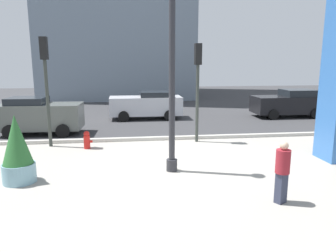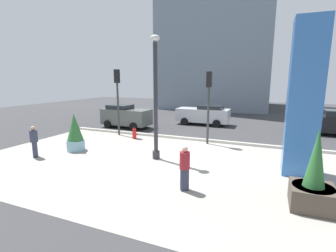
{
  "view_description": "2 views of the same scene",
  "coord_description": "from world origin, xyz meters",
  "px_view_note": "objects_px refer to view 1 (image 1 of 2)",
  "views": [
    {
      "loc": [
        -1.81,
        -11.3,
        3.58
      ],
      "look_at": [
        -0.34,
        0.14,
        1.26
      ],
      "focal_mm": 34.73,
      "sensor_mm": 36.0,
      "label": 1
    },
    {
      "loc": [
        4.59,
        -11.62,
        3.85
      ],
      "look_at": [
        -0.15,
        -0.2,
        1.49
      ],
      "focal_mm": 26.1,
      "sensor_mm": 36.0,
      "label": 2
    }
  ],
  "objects_px": {
    "traffic_light_corner": "(198,76)",
    "car_intersection": "(40,115)",
    "traffic_light_far_side": "(46,74)",
    "lamp_post": "(172,85)",
    "potted_plant_curbside": "(17,151)",
    "fire_hydrant": "(87,140)",
    "car_curb_west": "(147,105)",
    "car_curb_east": "(289,103)",
    "pedestrian_on_sidewalk": "(282,169)"
  },
  "relations": [
    {
      "from": "potted_plant_curbside",
      "to": "car_curb_west",
      "type": "xyz_separation_m",
      "value": [
        4.47,
        10.45,
        -0.1
      ]
    },
    {
      "from": "fire_hydrant",
      "to": "traffic_light_corner",
      "type": "bearing_deg",
      "value": 7.12
    },
    {
      "from": "potted_plant_curbside",
      "to": "traffic_light_far_side",
      "type": "relative_size",
      "value": 0.45
    },
    {
      "from": "traffic_light_far_side",
      "to": "car_curb_east",
      "type": "bearing_deg",
      "value": 22.98
    },
    {
      "from": "traffic_light_far_side",
      "to": "traffic_light_corner",
      "type": "xyz_separation_m",
      "value": [
        6.33,
        0.02,
        -0.12
      ]
    },
    {
      "from": "potted_plant_curbside",
      "to": "car_intersection",
      "type": "relative_size",
      "value": 0.51
    },
    {
      "from": "potted_plant_curbside",
      "to": "fire_hydrant",
      "type": "distance_m",
      "value": 4.0
    },
    {
      "from": "potted_plant_curbside",
      "to": "traffic_light_far_side",
      "type": "bearing_deg",
      "value": 90.21
    },
    {
      "from": "lamp_post",
      "to": "car_curb_west",
      "type": "distance_m",
      "value": 10.2
    },
    {
      "from": "potted_plant_curbside",
      "to": "traffic_light_far_side",
      "type": "height_order",
      "value": "traffic_light_far_side"
    },
    {
      "from": "traffic_light_far_side",
      "to": "car_curb_west",
      "type": "xyz_separation_m",
      "value": [
        4.49,
        6.24,
        -2.17
      ]
    },
    {
      "from": "lamp_post",
      "to": "fire_hydrant",
      "type": "bearing_deg",
      "value": 134.04
    },
    {
      "from": "traffic_light_far_side",
      "to": "car_curb_west",
      "type": "bearing_deg",
      "value": 54.28
    },
    {
      "from": "fire_hydrant",
      "to": "traffic_light_corner",
      "type": "distance_m",
      "value": 5.43
    },
    {
      "from": "car_curb_east",
      "to": "lamp_post",
      "type": "bearing_deg",
      "value": -133.27
    },
    {
      "from": "car_curb_west",
      "to": "car_curb_east",
      "type": "xyz_separation_m",
      "value": [
        9.2,
        -0.43,
        0.01
      ]
    },
    {
      "from": "potted_plant_curbside",
      "to": "pedestrian_on_sidewalk",
      "type": "relative_size",
      "value": 1.26
    },
    {
      "from": "potted_plant_curbside",
      "to": "traffic_light_corner",
      "type": "bearing_deg",
      "value": 33.82
    },
    {
      "from": "traffic_light_corner",
      "to": "car_curb_west",
      "type": "distance_m",
      "value": 6.8
    },
    {
      "from": "traffic_light_far_side",
      "to": "pedestrian_on_sidewalk",
      "type": "bearing_deg",
      "value": -42.78
    },
    {
      "from": "car_intersection",
      "to": "traffic_light_corner",
      "type": "bearing_deg",
      "value": -19.0
    },
    {
      "from": "fire_hydrant",
      "to": "traffic_light_corner",
      "type": "height_order",
      "value": "traffic_light_corner"
    },
    {
      "from": "traffic_light_far_side",
      "to": "car_curb_west",
      "type": "relative_size",
      "value": 1.02
    },
    {
      "from": "car_curb_west",
      "to": "car_curb_east",
      "type": "height_order",
      "value": "car_curb_east"
    },
    {
      "from": "pedestrian_on_sidewalk",
      "to": "traffic_light_corner",
      "type": "bearing_deg",
      "value": 96.59
    },
    {
      "from": "traffic_light_far_side",
      "to": "traffic_light_corner",
      "type": "bearing_deg",
      "value": 0.17
    },
    {
      "from": "lamp_post",
      "to": "traffic_light_far_side",
      "type": "bearing_deg",
      "value": 141.07
    },
    {
      "from": "car_curb_west",
      "to": "pedestrian_on_sidewalk",
      "type": "xyz_separation_m",
      "value": [
        2.6,
        -12.8,
        0.02
      ]
    },
    {
      "from": "traffic_light_corner",
      "to": "car_intersection",
      "type": "distance_m",
      "value": 8.03
    },
    {
      "from": "traffic_light_far_side",
      "to": "car_curb_east",
      "type": "relative_size",
      "value": 1.01
    },
    {
      "from": "potted_plant_curbside",
      "to": "car_intersection",
      "type": "xyz_separation_m",
      "value": [
        -1.04,
        6.76,
        -0.04
      ]
    },
    {
      "from": "fire_hydrant",
      "to": "car_curb_west",
      "type": "relative_size",
      "value": 0.17
    },
    {
      "from": "traffic_light_far_side",
      "to": "car_curb_east",
      "type": "height_order",
      "value": "traffic_light_far_side"
    },
    {
      "from": "potted_plant_curbside",
      "to": "pedestrian_on_sidewalk",
      "type": "distance_m",
      "value": 7.45
    },
    {
      "from": "lamp_post",
      "to": "traffic_light_corner",
      "type": "distance_m",
      "value": 4.14
    },
    {
      "from": "lamp_post",
      "to": "traffic_light_far_side",
      "type": "relative_size",
      "value": 1.29
    },
    {
      "from": "lamp_post",
      "to": "pedestrian_on_sidewalk",
      "type": "height_order",
      "value": "lamp_post"
    },
    {
      "from": "traffic_light_far_side",
      "to": "car_intersection",
      "type": "height_order",
      "value": "traffic_light_far_side"
    },
    {
      "from": "car_intersection",
      "to": "car_curb_east",
      "type": "relative_size",
      "value": 0.9
    },
    {
      "from": "lamp_post",
      "to": "fire_hydrant",
      "type": "distance_m",
      "value": 5.09
    },
    {
      "from": "traffic_light_far_side",
      "to": "lamp_post",
      "type": "bearing_deg",
      "value": -38.93
    },
    {
      "from": "traffic_light_corner",
      "to": "car_intersection",
      "type": "relative_size",
      "value": 1.07
    },
    {
      "from": "fire_hydrant",
      "to": "traffic_light_far_side",
      "type": "bearing_deg",
      "value": 159.99
    },
    {
      "from": "fire_hydrant",
      "to": "car_curb_east",
      "type": "bearing_deg",
      "value": 27.79
    },
    {
      "from": "traffic_light_far_side",
      "to": "traffic_light_corner",
      "type": "height_order",
      "value": "traffic_light_far_side"
    },
    {
      "from": "lamp_post",
      "to": "car_intersection",
      "type": "xyz_separation_m",
      "value": [
        -5.7,
        6.32,
        -1.9
      ]
    },
    {
      "from": "car_curb_west",
      "to": "pedestrian_on_sidewalk",
      "type": "relative_size",
      "value": 2.74
    },
    {
      "from": "potted_plant_curbside",
      "to": "traffic_light_corner",
      "type": "relative_size",
      "value": 0.48
    },
    {
      "from": "car_curb_east",
      "to": "car_curb_west",
      "type": "bearing_deg",
      "value": 177.3
    },
    {
      "from": "car_curb_west",
      "to": "lamp_post",
      "type": "bearing_deg",
      "value": -88.94
    }
  ]
}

